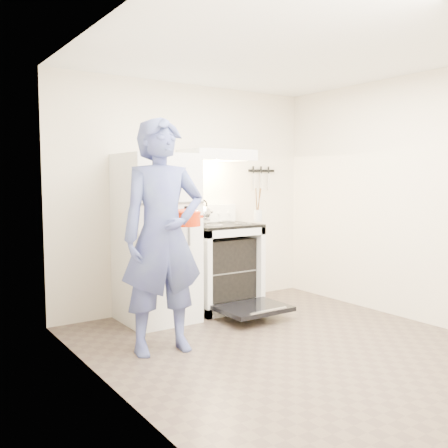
# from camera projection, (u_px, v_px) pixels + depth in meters

# --- Properties ---
(floor) EXTENTS (3.60, 3.60, 0.00)m
(floor) POSITION_uv_depth(u_px,v_px,m) (294.00, 348.00, 4.28)
(floor) COLOR brown
(floor) RESTS_ON ground
(back_wall) EXTENTS (3.20, 0.02, 2.50)m
(back_wall) POSITION_uv_depth(u_px,v_px,m) (188.00, 197.00, 5.64)
(back_wall) COLOR beige
(back_wall) RESTS_ON ground
(refrigerator) EXTENTS (0.70, 0.70, 1.70)m
(refrigerator) POSITION_uv_depth(u_px,v_px,m) (156.00, 238.00, 5.07)
(refrigerator) COLOR white
(refrigerator) RESTS_ON floor
(stove_body) EXTENTS (0.76, 0.65, 0.92)m
(stove_body) POSITION_uv_depth(u_px,v_px,m) (221.00, 268.00, 5.58)
(stove_body) COLOR white
(stove_body) RESTS_ON floor
(cooktop) EXTENTS (0.76, 0.65, 0.03)m
(cooktop) POSITION_uv_depth(u_px,v_px,m) (221.00, 225.00, 5.53)
(cooktop) COLOR black
(cooktop) RESTS_ON stove_body
(backsplash) EXTENTS (0.76, 0.07, 0.20)m
(backsplash) POSITION_uv_depth(u_px,v_px,m) (207.00, 214.00, 5.76)
(backsplash) COLOR white
(backsplash) RESTS_ON cooktop
(oven_door) EXTENTS (0.70, 0.54, 0.04)m
(oven_door) POSITION_uv_depth(u_px,v_px,m) (253.00, 308.00, 5.12)
(oven_door) COLOR black
(oven_door) RESTS_ON floor
(oven_rack) EXTENTS (0.60, 0.52, 0.01)m
(oven_rack) POSITION_uv_depth(u_px,v_px,m) (221.00, 269.00, 5.58)
(oven_rack) COLOR slate
(oven_rack) RESTS_ON stove_body
(range_hood) EXTENTS (0.76, 0.50, 0.12)m
(range_hood) POSITION_uv_depth(u_px,v_px,m) (217.00, 155.00, 5.52)
(range_hood) COLOR white
(range_hood) RESTS_ON back_wall
(knife_strip) EXTENTS (0.40, 0.02, 0.03)m
(knife_strip) POSITION_uv_depth(u_px,v_px,m) (262.00, 171.00, 6.19)
(knife_strip) COLOR black
(knife_strip) RESTS_ON back_wall
(pizza_stone) EXTENTS (0.35, 0.35, 0.02)m
(pizza_stone) POSITION_uv_depth(u_px,v_px,m) (230.00, 268.00, 5.59)
(pizza_stone) COLOR #806247
(pizza_stone) RESTS_ON oven_rack
(tea_kettle) EXTENTS (0.22, 0.18, 0.27)m
(tea_kettle) POSITION_uv_depth(u_px,v_px,m) (203.00, 212.00, 5.54)
(tea_kettle) COLOR silver
(tea_kettle) RESTS_ON cooktop
(utensil_jar) EXTENTS (0.10, 0.10, 0.13)m
(utensil_jar) POSITION_uv_depth(u_px,v_px,m) (258.00, 216.00, 5.49)
(utensil_jar) COLOR silver
(utensil_jar) RESTS_ON cooktop
(person) EXTENTS (0.76, 0.55, 1.95)m
(person) POSITION_uv_depth(u_px,v_px,m) (163.00, 236.00, 4.13)
(person) COLOR navy
(person) RESTS_ON floor
(dutch_oven) EXTENTS (0.34, 0.27, 0.22)m
(dutch_oven) POSITION_uv_depth(u_px,v_px,m) (186.00, 219.00, 4.56)
(dutch_oven) COLOR #BB2405
(dutch_oven) RESTS_ON person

